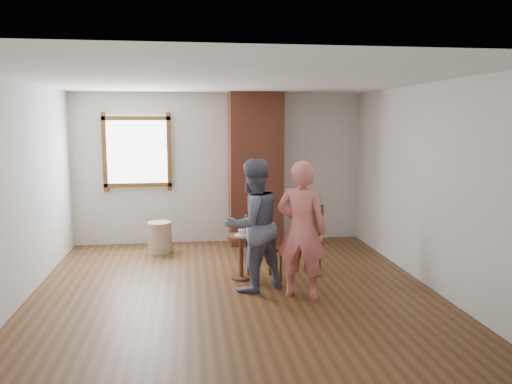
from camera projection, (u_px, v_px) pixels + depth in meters
ground at (235, 293)px, 6.20m from camera, size 5.50×5.50×0.00m
room_shell at (225, 145)px, 6.53m from camera, size 5.04×5.52×2.62m
brick_chimney at (256, 169)px, 8.54m from camera, size 0.90×0.50×2.60m
stoneware_crock at (160, 237)px, 8.09m from camera, size 0.46×0.46×0.50m
dark_pot at (155, 244)px, 8.39m from camera, size 0.18×0.18×0.14m
dining_chair_left at (262, 243)px, 6.73m from camera, size 0.50×0.50×0.87m
dining_chair_right at (307, 234)px, 7.06m from camera, size 0.56×0.56×0.94m
side_table at (241, 250)px, 6.71m from camera, size 0.40×0.40×0.60m
cake_plate at (241, 235)px, 6.68m from camera, size 0.18×0.18×0.01m
cake_slice at (242, 233)px, 6.68m from camera, size 0.08×0.07×0.06m
man at (253, 225)px, 6.22m from camera, size 1.01×0.93×1.67m
person_pink at (301, 230)px, 5.95m from camera, size 0.72×0.62×1.66m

